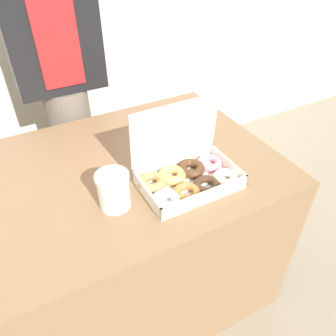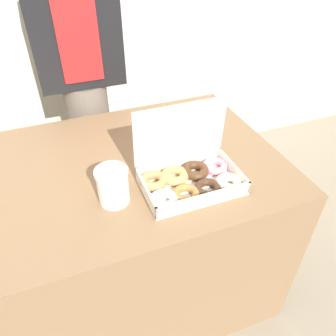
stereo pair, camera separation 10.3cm
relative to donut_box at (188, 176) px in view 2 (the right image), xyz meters
name	(u,v)px [view 2 (the right image)]	position (x,y,z in m)	size (l,w,h in m)	color
ground_plane	(146,277)	(-0.12, 0.19, -0.80)	(14.00, 14.00, 0.00)	gray
table	(143,228)	(-0.12, 0.19, -0.42)	(1.07, 0.83, 0.77)	brown
donut_box	(188,176)	(0.00, 0.00, 0.00)	(0.37, 0.23, 0.27)	white
coffee_cup	(113,186)	(-0.26, 0.01, 0.03)	(0.11, 0.11, 0.12)	silver
person_customer	(82,74)	(-0.22, 0.75, 0.11)	(0.38, 0.22, 1.64)	#665B51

